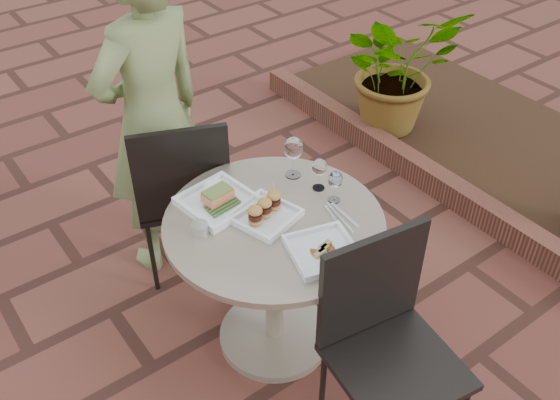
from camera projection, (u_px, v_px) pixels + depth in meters
ground at (229, 325)px, 3.02m from camera, size 60.00×60.00×0.00m
cafe_table at (274, 264)px, 2.66m from camera, size 0.90×0.90×0.73m
chair_far at (182, 187)px, 2.98m from camera, size 0.57×0.57×0.93m
chair_near at (384, 331)px, 2.29m from camera, size 0.50×0.50×0.93m
diner at (153, 119)px, 2.91m from camera, size 0.68×0.52×1.67m
plate_salmon at (218, 200)px, 2.57m from camera, size 0.31×0.31×0.08m
plate_sliders at (265, 212)px, 2.50m from camera, size 0.29×0.29×0.15m
plate_tuna at (323, 250)px, 2.35m from camera, size 0.30×0.30×0.03m
wine_glass_right at (335, 180)px, 2.54m from camera, size 0.06×0.06×0.15m
wine_glass_mid at (293, 149)px, 2.66m from camera, size 0.08×0.08×0.19m
wine_glass_far at (319, 168)px, 2.61m from camera, size 0.06×0.06×0.15m
steel_ramekin at (200, 229)px, 2.43m from camera, size 0.08×0.08×0.05m
cutlery_set at (340, 217)px, 2.52m from camera, size 0.12×0.22×0.00m
planter_curb at (417, 169)px, 3.90m from camera, size 0.12×3.00×0.15m
mulch_bed at (488, 139)px, 4.26m from camera, size 1.30×3.00×0.06m
potted_plant_a at (397, 68)px, 4.08m from camera, size 0.88×0.80×0.85m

